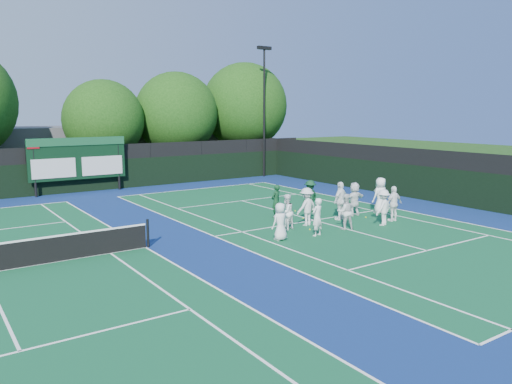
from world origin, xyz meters
TOP-DOWN VIEW (x-y plane):
  - ground at (0.00, 0.00)m, footprint 120.00×120.00m
  - court_apron at (-6.00, 1.00)m, footprint 34.00×32.00m
  - near_court at (0.00, 1.00)m, footprint 11.05×23.85m
  - back_fence at (-6.00, 16.00)m, footprint 34.00×0.08m
  - divider_fence_right at (9.00, 1.00)m, footprint 0.08×32.00m
  - scoreboard at (-7.01, 15.59)m, footprint 6.00×0.21m
  - clubhouse at (-2.00, 24.00)m, footprint 18.00×6.00m
  - light_pole_right at (7.50, 15.70)m, footprint 1.20×0.30m
  - tree_c at (-3.85, 19.58)m, footprint 5.78×5.78m
  - tree_d at (1.90, 19.58)m, footprint 6.47×6.47m
  - tree_e at (8.31, 19.58)m, footprint 7.26×7.26m
  - tennis_ball_0 at (-1.46, -0.40)m, footprint 0.07×0.07m
  - tennis_ball_1 at (-0.18, 1.59)m, footprint 0.07×0.07m
  - tennis_ball_2 at (2.47, 0.00)m, footprint 0.07×0.07m
  - tennis_ball_3 at (-2.94, -0.10)m, footprint 0.07×0.07m
  - tennis_ball_4 at (0.63, 3.22)m, footprint 0.07×0.07m
  - tennis_ball_5 at (1.68, 0.27)m, footprint 0.07×0.07m
  - player_front_0 at (-3.58, -1.02)m, footprint 0.80×0.56m
  - player_front_1 at (-1.88, -1.33)m, footprint 0.66×0.51m
  - player_front_2 at (-0.05, -1.13)m, footprint 0.95×0.87m
  - player_front_3 at (1.91, -1.55)m, footprint 1.20×0.87m
  - player_front_4 at (3.01, -1.23)m, footprint 1.00×0.44m
  - player_back_0 at (-2.26, 0.27)m, footprint 0.88×0.75m
  - player_back_1 at (-0.98, 0.41)m, footprint 1.20×0.78m
  - player_back_2 at (1.16, 0.43)m, footprint 1.17×0.72m
  - player_back_3 at (2.41, 0.75)m, footprint 1.57×0.53m
  - player_back_4 at (3.87, 0.36)m, footprint 0.93×0.62m
  - coach_left at (-1.12, 2.54)m, footprint 0.68×0.54m
  - coach_right at (1.15, 2.66)m, footprint 1.20×0.88m

SIDE VIEW (x-z plane):
  - ground at x=0.00m, z-range 0.00..0.00m
  - court_apron at x=-6.00m, z-range 0.00..0.01m
  - near_court at x=0.00m, z-range 0.01..0.01m
  - tennis_ball_0 at x=-1.46m, z-range 0.00..0.07m
  - tennis_ball_1 at x=-0.18m, z-range 0.00..0.07m
  - tennis_ball_2 at x=2.47m, z-range 0.00..0.07m
  - tennis_ball_3 at x=-2.94m, z-range 0.00..0.07m
  - tennis_ball_4 at x=0.63m, z-range 0.00..0.07m
  - tennis_ball_5 at x=1.68m, z-range 0.00..0.07m
  - player_front_0 at x=-3.58m, z-range 0.00..1.54m
  - player_back_0 at x=-2.26m, z-range 0.00..1.59m
  - player_front_2 at x=-0.05m, z-range 0.00..1.59m
  - player_front_1 at x=-1.88m, z-range 0.00..1.61m
  - coach_left at x=-1.12m, z-range 0.00..1.64m
  - player_front_3 at x=1.91m, z-range 0.00..1.66m
  - coach_right at x=1.15m, z-range 0.00..1.67m
  - player_back_3 at x=2.41m, z-range 0.00..1.69m
  - player_front_4 at x=3.01m, z-range 0.00..1.69m
  - player_back_1 at x=-0.98m, z-range 0.00..1.75m
  - player_back_2 at x=1.16m, z-range 0.00..1.85m
  - player_back_4 at x=3.87m, z-range 0.00..1.85m
  - back_fence at x=-6.00m, z-range -0.14..2.86m
  - divider_fence_right at x=9.00m, z-range -0.14..2.86m
  - clubhouse at x=-2.00m, z-range 0.00..4.00m
  - scoreboard at x=-7.01m, z-range 0.42..3.97m
  - tree_c at x=-3.85m, z-range 0.68..8.13m
  - tree_d at x=1.90m, z-range 0.71..8.94m
  - tree_e at x=8.31m, z-range 0.82..10.09m
  - light_pole_right at x=7.50m, z-range 1.24..11.36m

